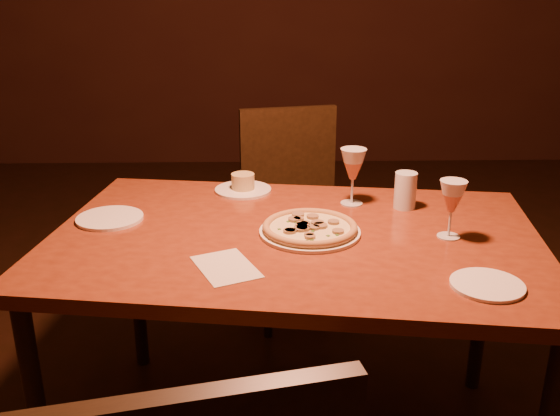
{
  "coord_description": "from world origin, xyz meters",
  "views": [
    {
      "loc": [
        -0.14,
        -1.56,
        1.46
      ],
      "look_at": [
        -0.1,
        0.17,
        0.82
      ],
      "focal_mm": 40.0,
      "sensor_mm": 36.0,
      "label": 1
    }
  ],
  "objects": [
    {
      "name": "dining_table",
      "position": [
        -0.06,
        0.12,
        0.69
      ],
      "size": [
        1.53,
        1.1,
        0.76
      ],
      "rotation": [
        0.0,
        0.0,
        -0.14
      ],
      "color": "brown",
      "rests_on": "floor"
    },
    {
      "name": "chair_far",
      "position": [
        -0.01,
        1.06,
        0.52
      ],
      "size": [
        0.52,
        0.52,
        0.92
      ],
      "rotation": [
        0.0,
        0.0,
        0.2
      ],
      "color": "black",
      "rests_on": "floor"
    },
    {
      "name": "pizza_plate",
      "position": [
        -0.01,
        0.12,
        0.78
      ],
      "size": [
        0.3,
        0.3,
        0.03
      ],
      "color": "white",
      "rests_on": "dining_table"
    },
    {
      "name": "ramekin_saucer",
      "position": [
        -0.22,
        0.51,
        0.78
      ],
      "size": [
        0.2,
        0.2,
        0.06
      ],
      "color": "white",
      "rests_on": "dining_table"
    },
    {
      "name": "wine_glass_far",
      "position": [
        0.14,
        0.37,
        0.85
      ],
      "size": [
        0.08,
        0.08,
        0.19
      ],
      "primitive_type": null,
      "color": "#BC6B4E",
      "rests_on": "dining_table"
    },
    {
      "name": "wine_glass_right",
      "position": [
        0.39,
        0.08,
        0.84
      ],
      "size": [
        0.08,
        0.08,
        0.17
      ],
      "primitive_type": null,
      "color": "#BC6B4E",
      "rests_on": "dining_table"
    },
    {
      "name": "water_tumbler",
      "position": [
        0.31,
        0.33,
        0.82
      ],
      "size": [
        0.07,
        0.07,
        0.12
      ],
      "primitive_type": "cylinder",
      "color": "silver",
      "rests_on": "dining_table"
    },
    {
      "name": "side_plate_left",
      "position": [
        -0.62,
        0.24,
        0.76
      ],
      "size": [
        0.2,
        0.2,
        0.01
      ],
      "primitive_type": "cylinder",
      "color": "white",
      "rests_on": "dining_table"
    },
    {
      "name": "side_plate_near",
      "position": [
        0.39,
        -0.23,
        0.76
      ],
      "size": [
        0.18,
        0.18,
        0.01
      ],
      "primitive_type": "cylinder",
      "color": "white",
      "rests_on": "dining_table"
    },
    {
      "name": "menu_card",
      "position": [
        -0.24,
        -0.1,
        0.76
      ],
      "size": [
        0.2,
        0.23,
        0.0
      ],
      "primitive_type": "cube",
      "rotation": [
        0.0,
        0.0,
        0.42
      ],
      "color": "beige",
      "rests_on": "dining_table"
    }
  ]
}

